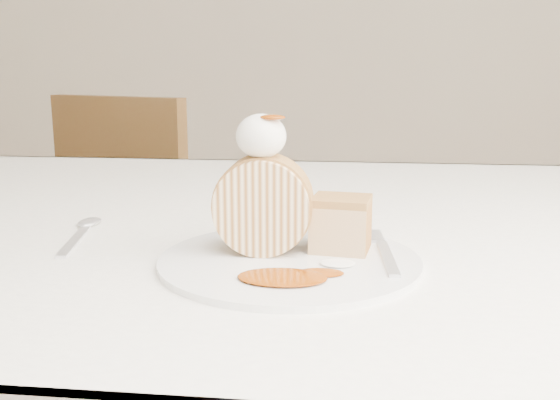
# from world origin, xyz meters

# --- Properties ---
(table) EXTENTS (1.40, 0.90, 0.75)m
(table) POSITION_xyz_m (0.00, 0.20, 0.66)
(table) COLOR silver
(table) RESTS_ON ground
(chair_far) EXTENTS (0.52, 0.52, 0.86)m
(chair_far) POSITION_xyz_m (-0.48, 1.05, 0.49)
(chair_far) COLOR brown
(chair_far) RESTS_ON ground
(plate) EXTENTS (0.27, 0.27, 0.01)m
(plate) POSITION_xyz_m (0.01, 0.00, 0.75)
(plate) COLOR white
(plate) RESTS_ON table
(roulade_slice) EXTENTS (0.09, 0.05, 0.09)m
(roulade_slice) POSITION_xyz_m (-0.01, 0.02, 0.80)
(roulade_slice) COLOR beige
(roulade_slice) RESTS_ON plate
(cake_chunk) EXTENTS (0.06, 0.06, 0.04)m
(cake_chunk) POSITION_xyz_m (0.06, 0.03, 0.78)
(cake_chunk) COLOR #A4733E
(cake_chunk) RESTS_ON plate
(whipped_cream) EXTENTS (0.05, 0.05, 0.04)m
(whipped_cream) POSITION_xyz_m (-0.01, 0.02, 0.87)
(whipped_cream) COLOR white
(whipped_cream) RESTS_ON roulade_slice
(caramel_drizzle) EXTENTS (0.02, 0.02, 0.01)m
(caramel_drizzle) POSITION_xyz_m (-0.00, 0.01, 0.89)
(caramel_drizzle) COLOR #813205
(caramel_drizzle) RESTS_ON whipped_cream
(caramel_pool) EXTENTS (0.08, 0.06, 0.00)m
(caramel_pool) POSITION_xyz_m (0.01, -0.06, 0.76)
(caramel_pool) COLOR #813205
(caramel_pool) RESTS_ON plate
(fork) EXTENTS (0.03, 0.14, 0.00)m
(fork) POSITION_xyz_m (0.10, 0.01, 0.76)
(fork) COLOR silver
(fork) RESTS_ON plate
(spoon) EXTENTS (0.05, 0.14, 0.00)m
(spoon) POSITION_xyz_m (-0.21, 0.05, 0.75)
(spoon) COLOR silver
(spoon) RESTS_ON table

